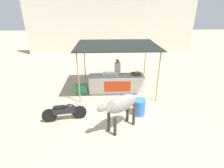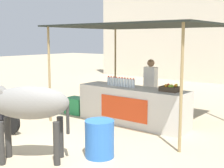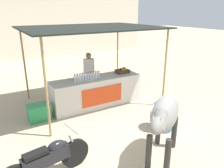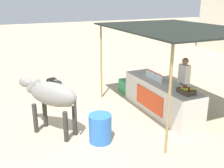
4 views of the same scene
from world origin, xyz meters
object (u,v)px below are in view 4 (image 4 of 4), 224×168
Objects in this scene: stall_counter at (160,98)px; water_barrel at (100,128)px; motorcycle_parked at (57,88)px; fruit_crate at (186,91)px; cooler_box at (127,86)px; vendor_behind_counter at (183,83)px; cow at (51,95)px.

stall_counter reaches higher than water_barrel.
motorcycle_parked reaches higher than water_barrel.
fruit_crate reaches higher than stall_counter.
water_barrel is (2.74, -2.19, 0.11)m from cooler_box.
stall_counter is at bearing -96.25° from vendor_behind_counter.
stall_counter is at bearing 109.52° from water_barrel.
cooler_box is (-1.93, -0.10, -0.24)m from stall_counter.
cow is (-0.90, -0.94, 0.68)m from water_barrel.
cow reaches higher than motorcycle_parked.
cow is (-0.09, -3.23, 0.55)m from stall_counter.
stall_counter reaches higher than motorcycle_parked.
water_barrel is 0.39× the size of motorcycle_parked.
fruit_crate is 0.73× the size of cooler_box.
vendor_behind_counter is at bearing 54.33° from motorcycle_parked.
cow is 2.39m from motorcycle_parked.
stall_counter is 1.95m from cooler_box.
stall_counter is 1.80× the size of cow.
stall_counter is at bearing 48.19° from motorcycle_parked.
cooler_box is 0.85× the size of water_barrel.
vendor_behind_counter is 0.92× the size of motorcycle_parked.
vendor_behind_counter is 2.27m from cooler_box.
water_barrel is at bearing -38.56° from cooler_box.
stall_counter is 1.68× the size of motorcycle_parked.
cow is at bearing -59.51° from cooler_box.
motorcycle_parked is at bearing -98.79° from cooler_box.
water_barrel is 0.42× the size of cow.
vendor_behind_counter reaches higher than stall_counter.
motorcycle_parked is (-2.23, 0.63, -0.61)m from cow.
water_barrel is 1.47m from cow.
cow reaches higher than cooler_box.
fruit_crate is 1.20m from vendor_behind_counter.
water_barrel is at bearing -70.48° from stall_counter.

